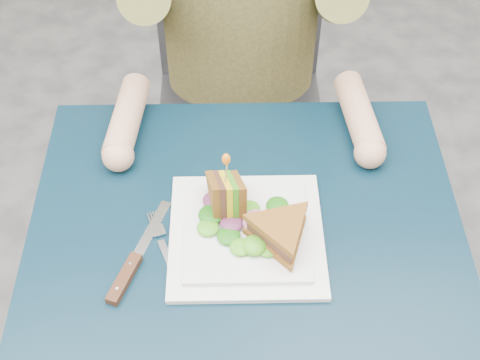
{
  "coord_description": "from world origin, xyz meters",
  "views": [
    {
      "loc": [
        -0.02,
        -0.64,
        1.65
      ],
      "look_at": [
        -0.01,
        0.09,
        0.82
      ],
      "focal_mm": 50.0,
      "sensor_mm": 36.0,
      "label": 1
    }
  ],
  "objects_px": {
    "chair": "(240,75)",
    "sandwich_upright": "(227,196)",
    "sandwich_flat": "(281,232)",
    "plate": "(246,234)",
    "knife": "(130,269)",
    "fork": "(167,254)",
    "table": "(247,281)"
  },
  "relations": [
    {
      "from": "sandwich_flat",
      "to": "fork",
      "type": "distance_m",
      "value": 0.19
    },
    {
      "from": "knife",
      "to": "chair",
      "type": "bearing_deg",
      "value": 75.15
    },
    {
      "from": "plate",
      "to": "sandwich_flat",
      "type": "relative_size",
      "value": 1.42
    },
    {
      "from": "sandwich_flat",
      "to": "knife",
      "type": "relative_size",
      "value": 0.85
    },
    {
      "from": "table",
      "to": "knife",
      "type": "xyz_separation_m",
      "value": [
        -0.19,
        -0.03,
        0.09
      ]
    },
    {
      "from": "table",
      "to": "sandwich_flat",
      "type": "bearing_deg",
      "value": 12.63
    },
    {
      "from": "plate",
      "to": "sandwich_flat",
      "type": "xyz_separation_m",
      "value": [
        0.05,
        -0.02,
        0.04
      ]
    },
    {
      "from": "sandwich_flat",
      "to": "fork",
      "type": "bearing_deg",
      "value": -177.02
    },
    {
      "from": "table",
      "to": "chair",
      "type": "bearing_deg",
      "value": 90.0
    },
    {
      "from": "sandwich_flat",
      "to": "sandwich_upright",
      "type": "bearing_deg",
      "value": 141.22
    },
    {
      "from": "table",
      "to": "chair",
      "type": "relative_size",
      "value": 0.81
    },
    {
      "from": "chair",
      "to": "plate",
      "type": "distance_m",
      "value": 0.69
    },
    {
      "from": "chair",
      "to": "fork",
      "type": "bearing_deg",
      "value": -100.91
    },
    {
      "from": "sandwich_upright",
      "to": "fork",
      "type": "xyz_separation_m",
      "value": [
        -0.1,
        -0.08,
        -0.05
      ]
    },
    {
      "from": "chair",
      "to": "fork",
      "type": "xyz_separation_m",
      "value": [
        -0.13,
        -0.69,
        0.19
      ]
    },
    {
      "from": "chair",
      "to": "plate",
      "type": "xyz_separation_m",
      "value": [
        0.0,
        -0.66,
        0.2
      ]
    },
    {
      "from": "table",
      "to": "knife",
      "type": "relative_size",
      "value": 3.5
    },
    {
      "from": "plate",
      "to": "fork",
      "type": "distance_m",
      "value": 0.14
    },
    {
      "from": "chair",
      "to": "sandwich_upright",
      "type": "relative_size",
      "value": 7.65
    },
    {
      "from": "chair",
      "to": "knife",
      "type": "xyz_separation_m",
      "value": [
        -0.19,
        -0.72,
        0.2
      ]
    },
    {
      "from": "table",
      "to": "chair",
      "type": "xyz_separation_m",
      "value": [
        0.0,
        0.69,
        -0.11
      ]
    },
    {
      "from": "plate",
      "to": "fork",
      "type": "xyz_separation_m",
      "value": [
        -0.13,
        -0.03,
        -0.01
      ]
    },
    {
      "from": "sandwich_flat",
      "to": "sandwich_upright",
      "type": "xyz_separation_m",
      "value": [
        -0.09,
        0.07,
        0.01
      ]
    },
    {
      "from": "sandwich_upright",
      "to": "plate",
      "type": "bearing_deg",
      "value": -54.48
    },
    {
      "from": "sandwich_upright",
      "to": "fork",
      "type": "height_order",
      "value": "sandwich_upright"
    },
    {
      "from": "sandwich_flat",
      "to": "sandwich_upright",
      "type": "height_order",
      "value": "sandwich_upright"
    },
    {
      "from": "table",
      "to": "chair",
      "type": "height_order",
      "value": "chair"
    },
    {
      "from": "table",
      "to": "plate",
      "type": "distance_m",
      "value": 0.1
    },
    {
      "from": "chair",
      "to": "sandwich_flat",
      "type": "relative_size",
      "value": 5.09
    },
    {
      "from": "sandwich_flat",
      "to": "table",
      "type": "bearing_deg",
      "value": -167.37
    },
    {
      "from": "plate",
      "to": "knife",
      "type": "xyz_separation_m",
      "value": [
        -0.19,
        -0.07,
        -0.0
      ]
    },
    {
      "from": "plate",
      "to": "sandwich_upright",
      "type": "xyz_separation_m",
      "value": [
        -0.03,
        0.04,
        0.05
      ]
    }
  ]
}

